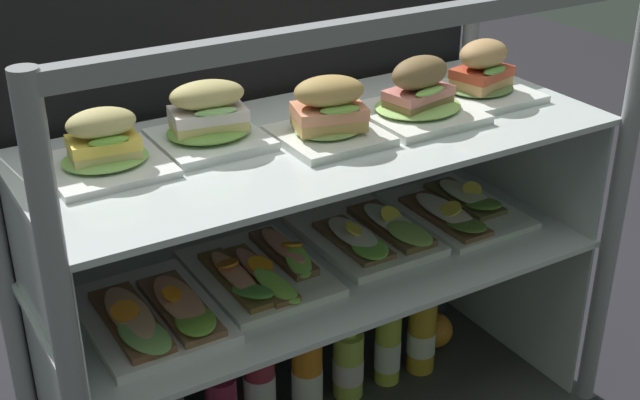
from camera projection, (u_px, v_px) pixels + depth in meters
case_frame at (289, 192)px, 1.71m from camera, size 1.13×0.51×0.98m
riser_lower_tier at (320, 346)px, 1.76m from camera, size 1.06×0.44×0.38m
shelf_lower_glass at (320, 264)px, 1.67m from camera, size 1.08×0.46×0.01m
riser_upper_tier at (320, 203)px, 1.61m from camera, size 1.06×0.44×0.25m
shelf_upper_glass at (320, 137)px, 1.55m from camera, size 1.08×0.46×0.01m
plated_roll_sandwich_left_of_center at (104, 148)px, 1.39m from camera, size 0.19×0.19×0.11m
plated_roll_sandwich_mid_left at (209, 121)px, 1.49m from camera, size 0.18×0.18×0.12m
plated_roll_sandwich_center at (327, 116)px, 1.50m from camera, size 0.18×0.18×0.12m
plated_roll_sandwich_near_left_corner at (419, 97)px, 1.60m from camera, size 0.20×0.20×0.12m
plated_roll_sandwich_right_of_center at (482, 76)px, 1.71m from camera, size 0.20×0.20×0.12m
open_sandwich_tray_center at (154, 315)px, 1.46m from camera, size 0.22×0.30×0.06m
open_sandwich_tray_far_right at (261, 270)px, 1.60m from camera, size 0.22×0.30×0.06m
open_sandwich_tray_left_of_center at (370, 233)px, 1.73m from camera, size 0.22×0.30×0.06m
open_sandwich_tray_near_right_corner at (457, 209)px, 1.83m from camera, size 0.22×0.30×0.06m
juice_bottle_front_second at (260, 388)px, 1.76m from camera, size 0.07×0.07×0.25m
juice_bottle_back_right at (307, 377)px, 1.80m from camera, size 0.07×0.07×0.26m
juice_bottle_tucked_behind at (348, 362)px, 1.88m from camera, size 0.07×0.07×0.22m
juice_bottle_front_middle at (388, 344)px, 1.91m from camera, size 0.06×0.06×0.24m
juice_bottle_back_center at (422, 334)px, 1.95m from camera, size 0.07×0.07×0.24m
orange_fruit_beside_bottles at (435, 330)px, 2.06m from camera, size 0.08×0.08×0.08m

